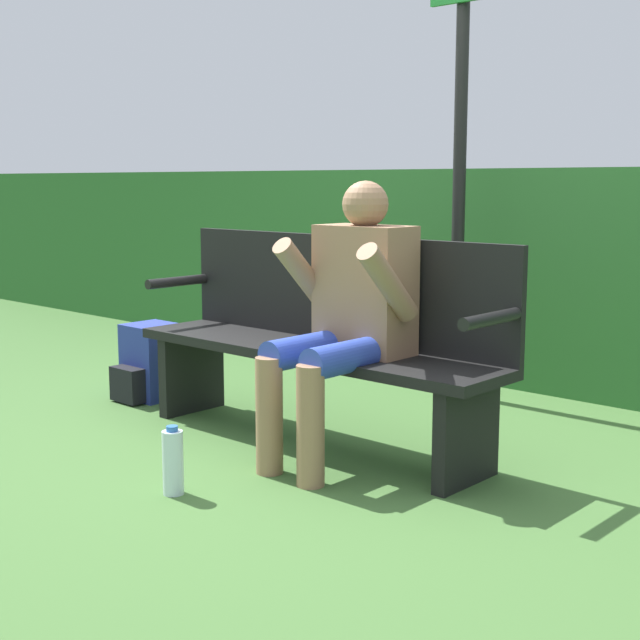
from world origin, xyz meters
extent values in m
plane|color=#426B33|center=(0.00, 0.00, 0.00)|extent=(40.00, 40.00, 0.00)
cube|color=#2D662D|center=(0.00, 1.75, 0.62)|extent=(12.00, 0.42, 1.25)
cube|color=black|center=(0.00, 0.00, 0.42)|extent=(1.90, 0.42, 0.05)
cube|color=black|center=(0.00, 0.19, 0.69)|extent=(1.90, 0.04, 0.48)
cube|color=black|center=(-0.83, 0.00, 0.20)|extent=(0.06, 0.38, 0.40)
cube|color=black|center=(0.83, 0.00, 0.20)|extent=(0.06, 0.38, 0.40)
cylinder|color=black|center=(-0.93, 0.00, 0.67)|extent=(0.05, 0.38, 0.05)
cylinder|color=black|center=(0.93, 0.00, 0.67)|extent=(0.05, 0.38, 0.05)
cube|color=#997051|center=(0.28, 0.04, 0.72)|extent=(0.41, 0.22, 0.54)
sphere|color=#997051|center=(0.28, 0.04, 1.08)|extent=(0.20, 0.20, 0.20)
cylinder|color=#2D47B7|center=(0.16, -0.19, 0.48)|extent=(0.13, 0.46, 0.13)
cylinder|color=#2D47B7|center=(0.39, -0.19, 0.48)|extent=(0.13, 0.46, 0.13)
cylinder|color=#997051|center=(0.16, -0.42, 0.24)|extent=(0.11, 0.11, 0.48)
cylinder|color=#997051|center=(0.39, -0.42, 0.24)|extent=(0.11, 0.11, 0.48)
cylinder|color=#997051|center=(0.05, -0.09, 0.78)|extent=(0.09, 0.33, 0.33)
cylinder|color=#997051|center=(0.51, -0.09, 0.78)|extent=(0.09, 0.33, 0.33)
cube|color=#283893|center=(-1.22, 0.05, 0.20)|extent=(0.27, 0.25, 0.41)
cube|color=black|center=(-1.22, -0.12, 0.10)|extent=(0.21, 0.09, 0.18)
cylinder|color=silver|center=(0.07, -0.84, 0.12)|extent=(0.08, 0.08, 0.25)
cylinder|color=#2D66B2|center=(0.07, -0.84, 0.26)|extent=(0.04, 0.04, 0.02)
cylinder|color=black|center=(-0.04, 1.22, 1.18)|extent=(0.07, 0.07, 2.35)
camera|label=1|loc=(2.66, -2.85, 1.17)|focal=50.00mm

